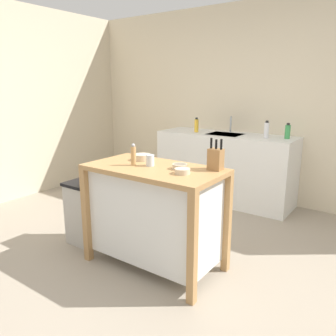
{
  "coord_description": "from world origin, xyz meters",
  "views": [
    {
      "loc": [
        1.61,
        -1.99,
        1.55
      ],
      "look_at": [
        -0.04,
        0.33,
        0.84
      ],
      "focal_mm": 35.81,
      "sensor_mm": 36.0,
      "label": 1
    }
  ],
  "objects": [
    {
      "name": "bowl_ceramic_small",
      "position": [
        0.17,
        0.2,
        0.91
      ],
      "size": [
        0.12,
        0.12,
        0.04
      ],
      "color": "beige",
      "rests_on": "kitchen_island"
    },
    {
      "name": "wall_left",
      "position": [
        -2.74,
        0.91,
        1.3
      ],
      "size": [
        0.1,
        3.01,
        2.6
      ],
      "primitive_type": "cube",
      "color": "beige",
      "rests_on": "ground"
    },
    {
      "name": "ground_plane",
      "position": [
        0.0,
        0.0,
        0.0
      ],
      "size": [
        6.49,
        6.49,
        0.0
      ],
      "primitive_type": "plane",
      "color": "gray",
      "rests_on": "ground"
    },
    {
      "name": "sink_counter",
      "position": [
        -0.32,
        2.06,
        0.46
      ],
      "size": [
        1.84,
        0.6,
        0.92
      ],
      "color": "silver",
      "rests_on": "ground"
    },
    {
      "name": "bottle_dish_soap",
      "position": [
        0.24,
        2.02,
        1.02
      ],
      "size": [
        0.06,
        0.06,
        0.21
      ],
      "color": "white",
      "rests_on": "sink_counter"
    },
    {
      "name": "bottle_spray_cleaner",
      "position": [
        0.46,
        2.11,
        1.01
      ],
      "size": [
        0.06,
        0.06,
        0.19
      ],
      "color": "green",
      "rests_on": "sink_counter"
    },
    {
      "name": "bottle_hand_soap",
      "position": [
        -0.73,
        1.98,
        1.01
      ],
      "size": [
        0.06,
        0.06,
        0.2
      ],
      "color": "yellow",
      "rests_on": "sink_counter"
    },
    {
      "name": "trash_bin",
      "position": [
        -0.86,
        0.07,
        0.32
      ],
      "size": [
        0.36,
        0.28,
        0.63
      ],
      "color": "#B7B2A8",
      "rests_on": "ground"
    },
    {
      "name": "bowl_ceramic_wide",
      "position": [
        -0.28,
        0.28,
        0.92
      ],
      "size": [
        0.15,
        0.15,
        0.05
      ],
      "color": "beige",
      "rests_on": "kitchen_island"
    },
    {
      "name": "pepper_grinder",
      "position": [
        -0.22,
        0.08,
        0.98
      ],
      "size": [
        0.04,
        0.04,
        0.19
      ],
      "color": "tan",
      "rests_on": "kitchen_island"
    },
    {
      "name": "wall_back",
      "position": [
        0.0,
        2.41,
        1.3
      ],
      "size": [
        5.49,
        0.1,
        2.6
      ],
      "primitive_type": "cube",
      "color": "beige",
      "rests_on": "ground"
    },
    {
      "name": "kitchen_island",
      "position": [
        -0.04,
        0.13,
        0.5
      ],
      "size": [
        1.16,
        0.61,
        0.89
      ],
      "color": "#AD7F4C",
      "rests_on": "ground"
    },
    {
      "name": "sink_faucet",
      "position": [
        -0.32,
        2.2,
        1.03
      ],
      "size": [
        0.02,
        0.02,
        0.22
      ],
      "color": "#B7BCC1",
      "rests_on": "sink_counter"
    },
    {
      "name": "knife_block",
      "position": [
        0.42,
        0.34,
        0.98
      ],
      "size": [
        0.11,
        0.09,
        0.25
      ],
      "color": "#9E7042",
      "rests_on": "kitchen_island"
    },
    {
      "name": "drinking_cup",
      "position": [
        -0.09,
        0.14,
        0.94
      ],
      "size": [
        0.07,
        0.07,
        0.09
      ],
      "color": "silver",
      "rests_on": "kitchen_island"
    },
    {
      "name": "bowl_stoneware_deep",
      "position": [
        0.27,
        0.08,
        0.91
      ],
      "size": [
        0.12,
        0.12,
        0.04
      ],
      "color": "beige",
      "rests_on": "kitchen_island"
    }
  ]
}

